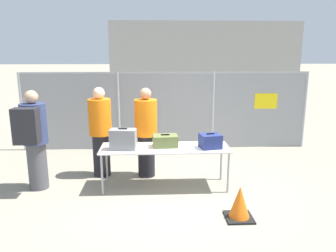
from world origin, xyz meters
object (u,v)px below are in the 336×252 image
Objects in this scene: traveler_hooded at (34,137)px; security_worker_far at (100,131)px; suitcase_olive at (165,141)px; inspection_table at (165,150)px; suitcase_navy at (210,141)px; utility_trailer at (182,124)px; security_worker_near at (146,131)px; traffic_cone at (240,204)px; suitcase_grey at (123,139)px.

traveler_hooded is 1.29m from security_worker_far.
traveler_hooded is at bearing -178.56° from suitcase_olive.
suitcase_navy is at bearing -5.25° from inspection_table.
utility_trailer is at bearing 80.23° from suitcase_olive.
security_worker_near reaches higher than traffic_cone.
security_worker_near is at bearing 123.83° from suitcase_olive.
traffic_cone is (1.09, -1.31, -0.65)m from suitcase_olive.
suitcase_grey is 0.27× the size of security_worker_near.
suitcase_grey is 0.27× the size of security_worker_far.
security_worker_far is at bearing 141.01° from traffic_cone.
traveler_hooded is 2.11m from security_worker_near.
traveler_hooded is at bearing 178.88° from suitcase_navy.
security_worker_far reaches higher than suitcase_navy.
suitcase_olive is 1.83m from traffic_cone.
security_worker_far is 3.49× the size of traffic_cone.
suitcase_olive is at bearing 82.85° from inspection_table.
suitcase_grey reaches higher than suitcase_navy.
traveler_hooded is 3.52× the size of traffic_cone.
suitcase_navy is 0.10× the size of utility_trailer.
inspection_table is at bearing 174.75° from suitcase_navy.
inspection_table is 1.29× the size of traveler_hooded.
traffic_cone is (2.38, -1.93, -0.71)m from security_worker_far.
suitcase_olive is at bearing -99.77° from utility_trailer.
suitcase_grey is 1.62m from traveler_hooded.
traffic_cone is at bearing -84.88° from utility_trailer.
suitcase_olive reaches higher than inspection_table.
suitcase_grey reaches higher than utility_trailer.
security_worker_near is 3.38m from utility_trailer.
suitcase_navy is 3.21m from traveler_hooded.
suitcase_grey is 0.26× the size of traveler_hooded.
security_worker_far reaches higher than suitcase_grey.
suitcase_navy is 0.23× the size of traveler_hooded.
traffic_cone is at bearing -32.13° from suitcase_grey.
suitcase_grey is 0.80m from security_worker_near.
inspection_table reaches higher than traffic_cone.
inspection_table is at bearing -97.15° from suitcase_olive.
suitcase_grey is at bearing 100.18° from security_worker_far.
suitcase_grey is at bearing 147.87° from traffic_cone.
suitcase_olive is at bearing 123.36° from security_worker_near.
security_worker_near is 2.47m from traffic_cone.
security_worker_far is (1.09, 0.68, -0.07)m from traveler_hooded.
security_worker_far is at bearing 124.54° from suitcase_grey.
traveler_hooded is 1.01× the size of security_worker_near.
traffic_cone is (0.27, -1.19, -0.67)m from suitcase_navy.
utility_trailer is 5.06m from traffic_cone.
suitcase_grey reaches higher than inspection_table.
inspection_table is at bearing 7.21° from suitcase_grey.
traveler_hooded is 4.89m from utility_trailer.
traveler_hooded reaches higher than inspection_table.
security_worker_far is (-2.12, 0.74, 0.03)m from suitcase_navy.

